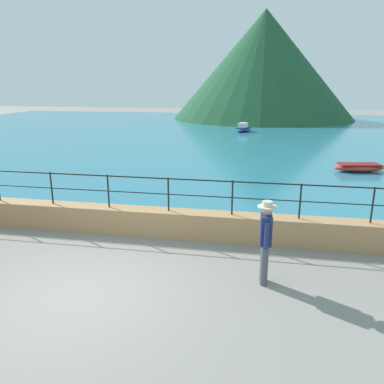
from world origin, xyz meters
TOP-DOWN VIEW (x-y plane):
  - ground_plane at (0.00, 0.00)m, footprint 120.00×120.00m
  - promenade_wall at (0.00, 3.20)m, footprint 20.00×0.56m
  - railing at (0.00, 3.20)m, footprint 18.44×0.04m
  - lake_water at (0.00, 25.84)m, footprint 64.00×44.32m
  - hill_main at (2.87, 40.48)m, footprint 20.96×20.96m
  - person_walking at (3.35, 1.09)m, footprint 0.38×0.57m
  - boat_0 at (7.63, 12.15)m, footprint 2.42×1.29m
  - boat_2 at (1.54, 26.74)m, footprint 1.61×2.47m

SIDE VIEW (x-z plane):
  - ground_plane at x=0.00m, z-range 0.00..0.00m
  - lake_water at x=0.00m, z-range 0.00..0.06m
  - boat_0 at x=7.63m, z-range 0.08..0.44m
  - boat_2 at x=1.54m, z-range -0.05..0.71m
  - promenade_wall at x=0.00m, z-range 0.00..0.70m
  - person_walking at x=3.35m, z-range 0.10..1.85m
  - railing at x=0.00m, z-range 0.87..1.77m
  - hill_main at x=2.87m, z-range 0.00..12.12m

